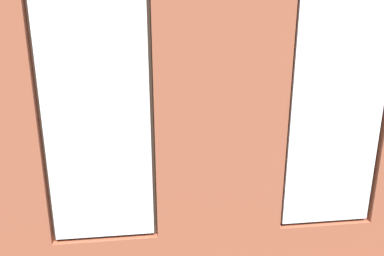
% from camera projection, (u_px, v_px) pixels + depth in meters
% --- Properties ---
extents(ground_plane, '(7.01, 6.01, 0.10)m').
position_uv_depth(ground_plane, '(187.00, 180.00, 5.74)').
color(ground_plane, brown).
extents(brick_wall_with_windows, '(6.41, 0.30, 3.06)m').
position_uv_depth(brick_wall_with_windows, '(220.00, 138.00, 2.82)').
color(brick_wall_with_windows, '#9E5138').
rests_on(brick_wall_with_windows, ground_plane).
extents(couch_by_window, '(2.10, 0.87, 0.80)m').
position_uv_depth(couch_by_window, '(212.00, 222.00, 3.76)').
color(couch_by_window, black).
rests_on(couch_by_window, ground_plane).
extents(couch_left, '(0.98, 2.12, 0.80)m').
position_uv_depth(couch_left, '(348.00, 164.00, 5.41)').
color(couch_left, black).
rests_on(couch_left, ground_plane).
extents(coffee_table, '(1.37, 0.82, 0.44)m').
position_uv_depth(coffee_table, '(192.00, 148.00, 5.98)').
color(coffee_table, olive).
rests_on(coffee_table, ground_plane).
extents(cup_ceramic, '(0.08, 0.08, 0.10)m').
position_uv_depth(cup_ceramic, '(212.00, 139.00, 6.14)').
color(cup_ceramic, silver).
rests_on(cup_ceramic, coffee_table).
extents(candle_jar, '(0.08, 0.08, 0.11)m').
position_uv_depth(candle_jar, '(169.00, 146.00, 5.79)').
color(candle_jar, '#B7333D').
rests_on(candle_jar, coffee_table).
extents(table_plant_small, '(0.11, 0.11, 0.19)m').
position_uv_depth(table_plant_small, '(192.00, 140.00, 5.94)').
color(table_plant_small, gray).
rests_on(table_plant_small, coffee_table).
extents(remote_gray, '(0.18, 0.11, 0.02)m').
position_uv_depth(remote_gray, '(199.00, 147.00, 5.86)').
color(remote_gray, '#59595B').
rests_on(remote_gray, coffee_table).
extents(remote_silver, '(0.08, 0.18, 0.02)m').
position_uv_depth(remote_silver, '(182.00, 143.00, 6.04)').
color(remote_silver, '#B2B2B7').
rests_on(remote_silver, coffee_table).
extents(papasan_chair, '(1.09, 1.09, 0.69)m').
position_uv_depth(papasan_chair, '(145.00, 128.00, 7.07)').
color(papasan_chair, olive).
rests_on(papasan_chair, ground_plane).
extents(potted_plant_between_couches, '(0.73, 0.73, 0.98)m').
position_uv_depth(potted_plant_between_couches, '(341.00, 188.00, 3.90)').
color(potted_plant_between_couches, brown).
rests_on(potted_plant_between_couches, ground_plane).
extents(potted_plant_foreground_right, '(0.93, 0.79, 1.32)m').
position_uv_depth(potted_plant_foreground_right, '(54.00, 117.00, 7.11)').
color(potted_plant_foreground_right, gray).
rests_on(potted_plant_foreground_right, ground_plane).
extents(potted_plant_beside_window_right, '(1.21, 1.13, 1.46)m').
position_uv_depth(potted_plant_beside_window_right, '(0.00, 213.00, 3.32)').
color(potted_plant_beside_window_right, beige).
rests_on(potted_plant_beside_window_right, ground_plane).
extents(potted_plant_by_left_couch, '(0.33, 0.33, 0.48)m').
position_uv_depth(potted_plant_by_left_couch, '(287.00, 139.00, 6.78)').
color(potted_plant_by_left_couch, '#47423D').
rests_on(potted_plant_by_left_couch, ground_plane).
extents(potted_plant_corner_near_left, '(0.90, 0.84, 1.07)m').
position_uv_depth(potted_plant_corner_near_left, '(293.00, 109.00, 7.77)').
color(potted_plant_corner_near_left, brown).
rests_on(potted_plant_corner_near_left, ground_plane).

